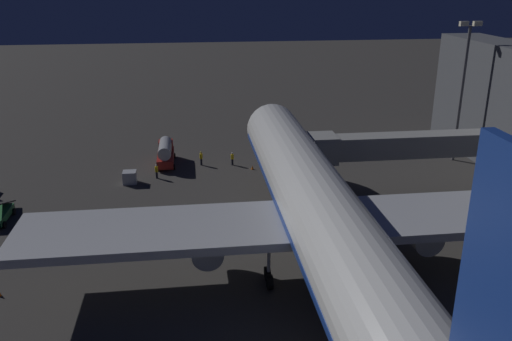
% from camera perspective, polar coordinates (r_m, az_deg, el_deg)
% --- Properties ---
extents(ground_plane, '(320.00, 320.00, 0.00)m').
position_cam_1_polar(ground_plane, '(53.75, 4.24, -6.18)').
color(ground_plane, '#383533').
extents(airliner_at_gate, '(48.04, 60.08, 18.91)m').
position_cam_1_polar(airliner_at_gate, '(41.94, 7.28, -5.31)').
color(airliner_at_gate, silver).
rests_on(airliner_at_gate, ground_plane).
extents(jet_bridge, '(22.72, 3.40, 7.49)m').
position_cam_1_polar(jet_bridge, '(61.21, 14.31, 2.55)').
color(jet_bridge, '#9E9E99').
rests_on(jet_bridge, ground_plane).
extents(apron_floodlight_mast, '(2.90, 0.50, 18.37)m').
position_cam_1_polar(apron_floodlight_mast, '(75.41, 21.21, 8.73)').
color(apron_floodlight_mast, '#59595E').
rests_on(apron_floodlight_mast, ground_plane).
extents(fuel_tanker, '(2.46, 6.63, 3.15)m').
position_cam_1_polar(fuel_tanker, '(72.16, -9.64, 1.96)').
color(fuel_tanker, maroon).
rests_on(fuel_tanker, ground_plane).
extents(belt_loader, '(1.96, 7.96, 3.33)m').
position_cam_1_polar(belt_loader, '(60.63, -25.68, -4.21)').
color(belt_loader, '#287038').
rests_on(belt_loader, ground_plane).
extents(baggage_container_mid_row, '(1.61, 1.50, 1.51)m').
position_cam_1_polar(baggage_container_mid_row, '(66.48, -13.32, -0.71)').
color(baggage_container_mid_row, '#B7BABF').
rests_on(baggage_container_mid_row, ground_plane).
extents(ground_crew_by_belt_loader, '(0.40, 0.40, 1.88)m').
position_cam_1_polar(ground_crew_by_belt_loader, '(71.14, -5.87, 1.37)').
color(ground_crew_by_belt_loader, black).
rests_on(ground_crew_by_belt_loader, ground_plane).
extents(ground_crew_marshaller_fwd, '(0.40, 0.40, 1.76)m').
position_cam_1_polar(ground_crew_marshaller_fwd, '(70.92, -2.54, 1.33)').
color(ground_crew_marshaller_fwd, black).
rests_on(ground_crew_marshaller_fwd, ground_plane).
extents(ground_crew_under_port_wing, '(0.40, 0.40, 1.81)m').
position_cam_1_polar(ground_crew_under_port_wing, '(67.29, -10.57, -0.03)').
color(ground_crew_under_port_wing, black).
rests_on(ground_crew_under_port_wing, ground_plane).
extents(traffic_cone_nose_port, '(0.36, 0.36, 0.55)m').
position_cam_1_polar(traffic_cone_nose_port, '(70.09, 3.18, 0.49)').
color(traffic_cone_nose_port, orange).
rests_on(traffic_cone_nose_port, ground_plane).
extents(traffic_cone_nose_starboard, '(0.36, 0.36, 0.55)m').
position_cam_1_polar(traffic_cone_nose_starboard, '(69.46, -0.39, 0.34)').
color(traffic_cone_nose_starboard, orange).
rests_on(traffic_cone_nose_starboard, ground_plane).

